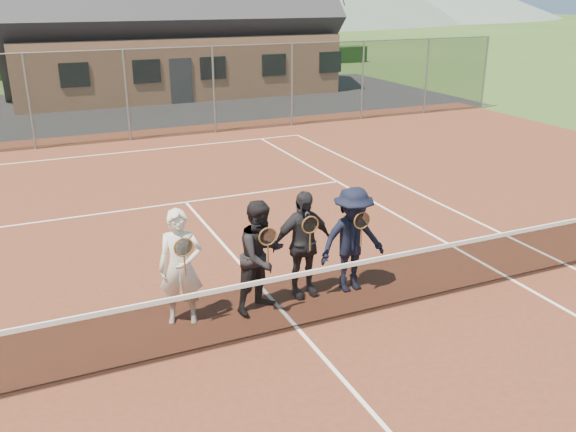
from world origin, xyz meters
The scene contains 12 objects.
ground centered at (0.00, 20.00, 0.00)m, with size 220.00×220.00×0.00m, color #2F4D1B.
court_surface centered at (0.00, 0.00, 0.01)m, with size 30.00×30.00×0.02m, color #562819.
tarmac_carpark centered at (-4.00, 20.00, 0.01)m, with size 40.00×12.00×0.01m, color black.
hedge_row centered at (0.00, 32.00, 0.55)m, with size 40.00×1.20×1.10m, color black.
court_markings centered at (0.00, 0.00, 0.02)m, with size 11.03×23.83×0.01m.
tennis_net centered at (0.00, 0.00, 0.54)m, with size 11.68×0.08×1.10m.
perimeter_fence centered at (0.00, 13.50, 1.52)m, with size 30.07×0.07×3.02m.
clubhouse centered at (4.00, 24.00, 3.99)m, with size 15.60×8.20×7.70m.
player_a centered at (-1.49, 0.95, 0.92)m, with size 0.76×0.63×1.80m.
player_b centered at (-0.25, 0.84, 0.92)m, with size 1.07×0.96×1.80m.
player_c centered at (0.54, 1.02, 0.92)m, with size 1.07×0.52×1.80m.
player_d centered at (1.37, 0.85, 0.92)m, with size 1.17×0.67×1.80m.
Camera 1 is at (-3.37, -7.17, 4.75)m, focal length 38.00 mm.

